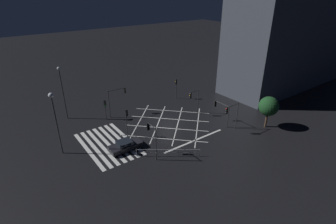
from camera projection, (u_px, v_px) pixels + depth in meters
ground_plane at (168, 123)px, 40.01m from camera, size 200.00×200.00×0.00m
road_markings at (131, 138)px, 36.21m from camera, size 15.18×20.40×0.01m
office_building at (303, 13)px, 51.23m from camera, size 10.06×35.23×28.41m
traffic_light_median_north at (194, 97)px, 41.52m from camera, size 0.36×1.93×4.13m
traffic_light_nw_cross at (176, 85)px, 47.55m from camera, size 0.36×0.39×3.88m
traffic_light_sw_cross at (118, 96)px, 41.18m from camera, size 0.36×3.09×4.57m
traffic_light_sw_main at (105, 106)px, 40.14m from camera, size 0.39×0.36×3.24m
traffic_light_ne_cross at (231, 112)px, 36.52m from camera, size 0.36×2.61×4.19m
traffic_light_median_south at (127, 118)px, 35.17m from camera, size 0.36×0.39×4.19m
traffic_light_se_main at (152, 134)px, 30.83m from camera, size 1.89×0.36×4.50m
traffic_light_ne_main at (220, 108)px, 38.95m from camera, size 2.99×0.36×3.49m
street_lamp_east at (62, 85)px, 39.11m from camera, size 0.46×0.46×8.37m
street_lamp_west at (54, 109)px, 30.22m from camera, size 0.60×0.60×8.12m
street_tree_near at (269, 106)px, 37.64m from camera, size 2.84×2.84×4.77m
waiting_car at (125, 145)px, 33.37m from camera, size 1.82×4.26×1.27m
pedestrian_railing at (168, 152)px, 31.95m from camera, size 4.60×6.32×1.05m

